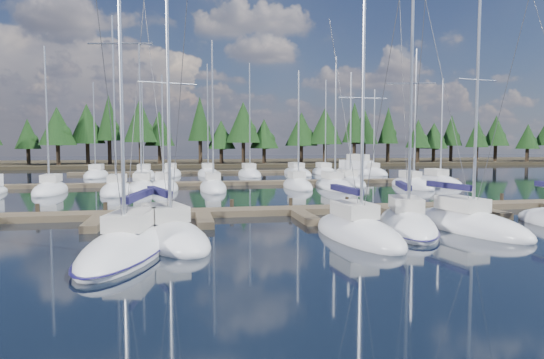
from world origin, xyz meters
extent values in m
plane|color=black|center=(0.00, 30.00, 0.00)|extent=(260.00, 260.00, 0.00)
cube|color=#30281A|center=(0.00, 90.00, 0.30)|extent=(220.00, 30.00, 0.60)
cube|color=brown|center=(0.00, 18.00, 0.20)|extent=(44.00, 2.00, 0.40)
cube|color=brown|center=(-12.00, 15.00, 0.20)|extent=(0.90, 4.00, 0.40)
cube|color=brown|center=(-6.00, 15.00, 0.20)|extent=(0.90, 4.00, 0.40)
cube|color=brown|center=(0.00, 15.00, 0.20)|extent=(0.90, 4.00, 0.40)
cube|color=brown|center=(6.00, 15.00, 0.20)|extent=(0.90, 4.00, 0.40)
cube|color=brown|center=(12.00, 15.00, 0.20)|extent=(0.90, 4.00, 0.40)
cylinder|color=#32281C|center=(-16.00, 19.00, 0.45)|extent=(0.26, 0.26, 0.90)
cylinder|color=#32281C|center=(-12.00, 19.00, 0.45)|extent=(0.26, 0.26, 0.90)
cylinder|color=#32281C|center=(-8.00, 19.00, 0.45)|extent=(0.26, 0.26, 0.90)
cylinder|color=#32281C|center=(-4.00, 19.00, 0.45)|extent=(0.26, 0.26, 0.90)
cylinder|color=#32281C|center=(0.00, 19.00, 0.45)|extent=(0.26, 0.26, 0.90)
cylinder|color=#32281C|center=(4.00, 19.00, 0.45)|extent=(0.26, 0.26, 0.90)
cylinder|color=#32281C|center=(8.00, 19.00, 0.45)|extent=(0.26, 0.26, 0.90)
cylinder|color=#32281C|center=(12.00, 19.00, 0.45)|extent=(0.26, 0.26, 0.90)
cylinder|color=#32281C|center=(16.00, 19.00, 0.45)|extent=(0.26, 0.26, 0.90)
cube|color=brown|center=(0.00, 40.00, 0.20)|extent=(50.00, 1.80, 0.40)
cube|color=brown|center=(0.00, 60.00, 0.20)|extent=(46.00, 1.80, 0.40)
ellipsoid|color=white|center=(-9.52, 8.23, 0.15)|extent=(4.65, 9.75, 1.90)
cube|color=beige|center=(-9.43, 8.68, 1.35)|extent=(2.15, 3.25, 0.70)
cylinder|color=silver|center=(-9.61, 7.77, 7.92)|extent=(0.19, 0.19, 13.85)
cylinder|color=silver|center=(-9.22, 9.79, 2.10)|extent=(0.91, 4.07, 0.12)
cube|color=#18163D|center=(-9.22, 9.79, 2.25)|extent=(1.10, 3.93, 0.30)
cylinder|color=silver|center=(-9.61, 7.77, 8.62)|extent=(2.59, 0.57, 0.07)
cylinder|color=#3F3F44|center=(-10.00, 5.79, 7.77)|extent=(0.81, 3.99, 14.16)
cylinder|color=#3F3F44|center=(-9.14, 10.20, 7.77)|extent=(0.99, 4.90, 14.16)
ellipsoid|color=#110C3E|center=(-9.52, 8.23, 0.22)|extent=(4.84, 10.14, 0.18)
ellipsoid|color=white|center=(-7.93, 10.28, 0.15)|extent=(5.30, 8.55, 1.90)
cube|color=beige|center=(-8.05, 10.66, 1.35)|extent=(2.35, 2.95, 0.70)
cylinder|color=silver|center=(-7.81, 9.90, 6.77)|extent=(0.20, 0.20, 11.53)
cylinder|color=silver|center=(-8.35, 11.58, 2.10)|extent=(1.19, 3.40, 0.12)
cube|color=#18163D|center=(-8.35, 11.58, 2.25)|extent=(1.36, 3.31, 0.30)
cylinder|color=silver|center=(-7.81, 9.90, 7.34)|extent=(2.59, 0.89, 0.07)
cylinder|color=#3F3F44|center=(-7.28, 8.26, 6.62)|extent=(1.09, 3.32, 11.84)
cylinder|color=#3F3F44|center=(-8.46, 11.92, 6.62)|extent=(1.34, 4.08, 11.84)
ellipsoid|color=white|center=(1.15, 9.46, 0.15)|extent=(3.41, 8.28, 1.90)
cube|color=beige|center=(1.12, 9.86, 1.35)|extent=(1.72, 2.70, 0.70)
cylinder|color=silver|center=(1.19, 9.06, 6.22)|extent=(0.17, 0.17, 10.45)
cylinder|color=silver|center=(1.04, 10.83, 2.10)|extent=(0.42, 3.55, 0.12)
cube|color=#18163D|center=(1.04, 10.83, 2.25)|extent=(0.64, 3.41, 0.30)
cylinder|color=silver|center=(1.19, 9.06, 6.75)|extent=(2.46, 0.28, 0.07)
cylinder|color=#3F3F44|center=(1.33, 7.33, 6.07)|extent=(0.33, 3.49, 10.76)
cylinder|color=#3F3F44|center=(1.01, 11.19, 6.07)|extent=(0.39, 4.29, 10.76)
ellipsoid|color=white|center=(4.57, 11.11, 0.15)|extent=(4.99, 8.79, 1.90)
cube|color=beige|center=(4.69, 11.51, 1.35)|extent=(2.20, 2.99, 0.70)
cylinder|color=silver|center=(4.45, 10.71, 7.09)|extent=(0.20, 0.20, 12.18)
cylinder|color=silver|center=(4.97, 12.47, 2.10)|extent=(1.16, 3.56, 0.12)
cube|color=#18163D|center=(4.97, 12.47, 2.25)|extent=(1.33, 3.47, 0.30)
cylinder|color=silver|center=(4.45, 10.71, 7.70)|extent=(2.37, 0.76, 0.07)
cylinder|color=#3F3F44|center=(3.94, 8.99, 6.94)|extent=(1.06, 3.48, 12.49)
cylinder|color=#3F3F44|center=(5.08, 12.84, 6.94)|extent=(1.29, 4.28, 12.49)
ellipsoid|color=#110C3E|center=(4.57, 11.11, 0.22)|extent=(5.18, 9.14, 0.18)
ellipsoid|color=white|center=(7.70, 10.46, 0.15)|extent=(4.16, 8.78, 1.90)
cube|color=beige|center=(7.63, 10.87, 1.35)|extent=(1.95, 2.92, 0.70)
cylinder|color=silver|center=(7.77, 10.04, 7.25)|extent=(0.19, 0.19, 12.50)
cylinder|color=silver|center=(7.45, 11.87, 2.10)|extent=(0.76, 3.67, 0.12)
cube|color=#18163D|center=(7.45, 11.87, 2.25)|extent=(0.96, 3.55, 0.30)
cylinder|color=silver|center=(7.77, 10.04, 7.87)|extent=(2.44, 0.50, 0.07)
cylinder|color=#3F3F44|center=(8.08, 8.26, 7.10)|extent=(0.66, 3.60, 12.81)
cylinder|color=#3F3F44|center=(7.38, 12.24, 7.10)|extent=(0.81, 4.43, 12.81)
ellipsoid|color=white|center=(-19.10, 34.59, 0.15)|extent=(2.60, 7.78, 1.90)
cube|color=beige|center=(-19.10, 34.98, 1.35)|extent=(1.43, 2.49, 0.70)
cylinder|color=silver|center=(-19.10, 34.20, 7.12)|extent=(0.16, 0.16, 12.25)
ellipsoid|color=white|center=(-13.07, 33.23, 0.15)|extent=(2.77, 7.95, 1.90)
cube|color=beige|center=(-13.07, 33.63, 1.35)|extent=(1.52, 2.55, 0.70)
cylinder|color=silver|center=(-13.07, 32.84, 8.43)|extent=(0.16, 0.16, 14.86)
ellipsoid|color=white|center=(-10.99, 35.51, 0.15)|extent=(2.76, 9.45, 1.90)
cube|color=beige|center=(-10.99, 35.98, 1.35)|extent=(1.52, 3.02, 0.70)
cylinder|color=silver|center=(-10.99, 35.04, 7.43)|extent=(0.16, 0.16, 12.86)
ellipsoid|color=white|center=(-8.95, 35.54, 0.15)|extent=(2.82, 7.81, 1.90)
cube|color=beige|center=(-8.95, 35.93, 1.35)|extent=(1.55, 2.50, 0.70)
cylinder|color=silver|center=(-8.95, 35.15, 6.06)|extent=(0.16, 0.16, 10.11)
ellipsoid|color=white|center=(-4.19, 34.89, 0.15)|extent=(2.52, 9.30, 1.90)
cube|color=beige|center=(-4.19, 35.35, 1.35)|extent=(1.38, 2.98, 0.70)
cylinder|color=silver|center=(-4.19, 34.42, 7.69)|extent=(0.16, 0.16, 13.38)
ellipsoid|color=white|center=(4.43, 35.19, 0.15)|extent=(2.46, 7.81, 1.90)
cube|color=beige|center=(4.43, 35.58, 1.35)|extent=(1.35, 2.50, 0.70)
cylinder|color=silver|center=(4.43, 34.80, 6.40)|extent=(0.16, 0.16, 10.79)
ellipsoid|color=white|center=(7.90, 34.04, 0.15)|extent=(2.69, 9.41, 1.90)
cube|color=beige|center=(7.90, 34.51, 1.35)|extent=(1.48, 3.01, 0.70)
cylinder|color=silver|center=(7.90, 33.57, 7.03)|extent=(0.16, 0.16, 12.06)
ellipsoid|color=white|center=(10.57, 36.94, 0.15)|extent=(2.81, 7.34, 1.90)
cube|color=beige|center=(10.57, 37.31, 1.35)|extent=(1.55, 2.35, 0.70)
cylinder|color=silver|center=(10.57, 36.58, 6.52)|extent=(0.16, 0.16, 11.04)
ellipsoid|color=white|center=(16.21, 33.57, 0.15)|extent=(2.43, 8.18, 1.90)
cube|color=beige|center=(16.21, 33.98, 1.35)|extent=(1.34, 2.62, 0.70)
cylinder|color=silver|center=(16.21, 33.16, 7.52)|extent=(0.16, 0.16, 13.05)
ellipsoid|color=white|center=(20.73, 36.30, 0.15)|extent=(2.60, 8.87, 1.90)
cube|color=beige|center=(20.73, 36.74, 1.35)|extent=(1.43, 2.84, 0.70)
cylinder|color=silver|center=(20.73, 35.85, 6.28)|extent=(0.16, 0.16, 10.55)
ellipsoid|color=white|center=(-18.48, 55.53, 0.15)|extent=(2.89, 9.18, 1.90)
cube|color=beige|center=(-18.48, 55.99, 1.35)|extent=(1.59, 2.94, 0.70)
cylinder|color=silver|center=(-18.48, 55.07, 6.79)|extent=(0.16, 0.16, 11.59)
ellipsoid|color=white|center=(-12.18, 54.52, 0.15)|extent=(2.92, 9.25, 1.90)
cube|color=beige|center=(-12.18, 54.98, 1.35)|extent=(1.61, 2.96, 0.70)
cylinder|color=silver|center=(-12.18, 54.05, 6.75)|extent=(0.16, 0.16, 11.50)
ellipsoid|color=white|center=(-8.66, 56.74, 0.15)|extent=(2.89, 10.17, 1.90)
cube|color=beige|center=(-8.66, 57.25, 1.35)|extent=(1.59, 3.25, 0.70)
cylinder|color=silver|center=(-8.66, 56.23, 7.64)|extent=(0.16, 0.16, 13.29)
ellipsoid|color=white|center=(-3.48, 55.95, 0.15)|extent=(2.88, 9.61, 1.90)
cube|color=beige|center=(-3.48, 56.43, 1.35)|extent=(1.58, 3.07, 0.70)
cylinder|color=silver|center=(-3.48, 55.47, 8.22)|extent=(0.16, 0.16, 14.44)
ellipsoid|color=white|center=(2.17, 54.25, 0.15)|extent=(2.90, 10.35, 1.90)
cube|color=beige|center=(2.17, 54.76, 1.35)|extent=(1.59, 3.31, 0.70)
cylinder|color=silver|center=(2.17, 53.73, 8.23)|extent=(0.16, 0.16, 14.45)
ellipsoid|color=white|center=(9.33, 55.45, 0.15)|extent=(2.99, 11.51, 1.90)
cube|color=beige|center=(9.33, 56.03, 1.35)|extent=(1.64, 3.68, 0.70)
cylinder|color=silver|center=(9.33, 54.87, 5.53)|extent=(0.16, 0.16, 9.06)
ellipsoid|color=white|center=(13.37, 55.19, 0.15)|extent=(2.99, 8.40, 1.90)
cube|color=beige|center=(13.37, 55.61, 1.35)|extent=(1.64, 2.69, 0.70)
cylinder|color=silver|center=(13.37, 54.77, 7.30)|extent=(0.16, 0.16, 12.60)
ellipsoid|color=white|center=(20.08, 53.48, 0.15)|extent=(2.75, 8.97, 1.90)
cube|color=beige|center=(20.08, 53.93, 1.35)|extent=(1.51, 2.87, 0.70)
cylinder|color=silver|center=(20.08, 53.03, 6.58)|extent=(0.16, 0.16, 11.17)
ellipsoid|color=white|center=(18.45, 55.88, 0.10)|extent=(5.81, 10.01, 1.90)
cube|color=white|center=(18.45, 55.88, 1.37)|extent=(3.80, 5.69, 1.27)
cube|color=beige|center=(18.59, 55.43, 2.43)|extent=(2.64, 3.69, 0.95)
cylinder|color=silver|center=(18.17, 56.79, 3.06)|extent=(0.10, 0.10, 1.69)
cylinder|color=black|center=(-34.84, 83.40, 2.03)|extent=(0.70, 0.70, 2.86)
cone|color=black|center=(-34.84, 83.40, 6.24)|extent=(4.53, 4.53, 5.56)
ellipsoid|color=black|center=(-34.34, 83.40, 4.97)|extent=(2.72, 2.72, 2.72)
cylinder|color=black|center=(-28.95, 80.20, 2.37)|extent=(0.70, 0.70, 3.55)
cone|color=black|center=(-28.95, 80.20, 7.60)|extent=(6.53, 6.53, 6.90)
ellipsoid|color=black|center=(-28.45, 80.20, 6.02)|extent=(3.92, 3.92, 3.92)
cylinder|color=black|center=(-24.42, 83.34, 2.52)|extent=(0.70, 0.70, 3.84)
cone|color=black|center=(-24.42, 83.34, 8.17)|extent=(6.49, 6.49, 7.46)
ellipsoid|color=black|center=(-23.92, 83.34, 6.47)|extent=(3.89, 3.89, 3.89)
cylinder|color=black|center=(-20.35, 82.51, 2.80)|extent=(0.70, 0.70, 4.39)
cone|color=black|center=(-20.35, 82.51, 9.26)|extent=(4.63, 4.63, 8.54)
ellipsoid|color=black|center=(-19.85, 82.51, 7.31)|extent=(2.78, 2.78, 2.78)
cylinder|color=black|center=(-14.41, 78.80, 2.64)|extent=(0.70, 0.70, 4.08)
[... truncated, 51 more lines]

